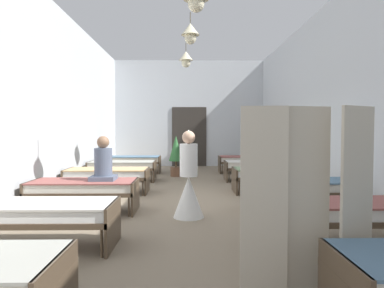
{
  "coord_description": "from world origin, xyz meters",
  "views": [
    {
      "loc": [
        -0.1,
        -7.22,
        1.49
      ],
      "look_at": [
        0.0,
        -0.63,
        1.22
      ],
      "focal_mm": 32.62,
      "sensor_mm": 36.0,
      "label": 1
    }
  ],
  "objects_px": {
    "bed_left_row_1": "(39,213)",
    "bed_right_row_1": "(348,212)",
    "patient_seated_primary": "(103,164)",
    "privacy_screen": "(310,200)",
    "bed_left_row_3": "(108,174)",
    "bed_right_row_4": "(257,166)",
    "bed_right_row_3": "(274,174)",
    "nurse_near_aisle": "(189,186)",
    "bed_right_row_2": "(300,187)",
    "bed_left_row_2": "(84,188)",
    "bed_right_row_5": "(246,160)",
    "potted_plant": "(176,152)",
    "bed_left_row_4": "(122,166)",
    "bed_left_row_5": "(133,160)"
  },
  "relations": [
    {
      "from": "bed_right_row_2",
      "to": "bed_right_row_3",
      "type": "height_order",
      "value": "same"
    },
    {
      "from": "bed_left_row_2",
      "to": "bed_right_row_4",
      "type": "height_order",
      "value": "same"
    },
    {
      "from": "bed_left_row_1",
      "to": "bed_right_row_2",
      "type": "distance_m",
      "value": 4.36
    },
    {
      "from": "patient_seated_primary",
      "to": "privacy_screen",
      "type": "xyz_separation_m",
      "value": [
        2.62,
        -3.2,
        -0.02
      ]
    },
    {
      "from": "bed_left_row_2",
      "to": "bed_left_row_3",
      "type": "bearing_deg",
      "value": 90.0
    },
    {
      "from": "potted_plant",
      "to": "bed_right_row_4",
      "type": "bearing_deg",
      "value": -22.55
    },
    {
      "from": "bed_right_row_4",
      "to": "patient_seated_primary",
      "type": "bearing_deg",
      "value": -133.48
    },
    {
      "from": "bed_right_row_3",
      "to": "nurse_near_aisle",
      "type": "relative_size",
      "value": 1.28
    },
    {
      "from": "bed_right_row_1",
      "to": "bed_right_row_4",
      "type": "relative_size",
      "value": 1.0
    },
    {
      "from": "bed_left_row_3",
      "to": "bed_right_row_2",
      "type": "bearing_deg",
      "value": -25.85
    },
    {
      "from": "bed_left_row_1",
      "to": "bed_left_row_2",
      "type": "height_order",
      "value": "same"
    },
    {
      "from": "bed_left_row_2",
      "to": "bed_right_row_5",
      "type": "relative_size",
      "value": 1.0
    },
    {
      "from": "bed_left_row_3",
      "to": "nurse_near_aisle",
      "type": "relative_size",
      "value": 1.28
    },
    {
      "from": "potted_plant",
      "to": "bed_left_row_4",
      "type": "bearing_deg",
      "value": -146.68
    },
    {
      "from": "bed_right_row_3",
      "to": "bed_right_row_4",
      "type": "relative_size",
      "value": 1.0
    },
    {
      "from": "bed_left_row_5",
      "to": "privacy_screen",
      "type": "distance_m",
      "value": 9.36
    },
    {
      "from": "bed_left_row_2",
      "to": "bed_right_row_4",
      "type": "distance_m",
      "value": 5.46
    },
    {
      "from": "bed_right_row_1",
      "to": "bed_right_row_4",
      "type": "bearing_deg",
      "value": 90.0
    },
    {
      "from": "bed_right_row_1",
      "to": "bed_right_row_3",
      "type": "bearing_deg",
      "value": 90.0
    },
    {
      "from": "bed_right_row_4",
      "to": "privacy_screen",
      "type": "xyz_separation_m",
      "value": [
        -0.95,
        -6.96,
        0.41
      ]
    },
    {
      "from": "bed_right_row_4",
      "to": "nurse_near_aisle",
      "type": "relative_size",
      "value": 1.28
    },
    {
      "from": "bed_left_row_2",
      "to": "potted_plant",
      "type": "bearing_deg",
      "value": 72.44
    },
    {
      "from": "bed_left_row_2",
      "to": "bed_right_row_4",
      "type": "xyz_separation_m",
      "value": [
        3.92,
        3.8,
        0.0
      ]
    },
    {
      "from": "bed_right_row_4",
      "to": "patient_seated_primary",
      "type": "height_order",
      "value": "patient_seated_primary"
    },
    {
      "from": "bed_right_row_5",
      "to": "nurse_near_aisle",
      "type": "height_order",
      "value": "nurse_near_aisle"
    },
    {
      "from": "bed_left_row_3",
      "to": "bed_right_row_3",
      "type": "xyz_separation_m",
      "value": [
        3.92,
        0.0,
        0.0
      ]
    },
    {
      "from": "bed_left_row_3",
      "to": "bed_left_row_5",
      "type": "bearing_deg",
      "value": 90.0
    },
    {
      "from": "bed_right_row_1",
      "to": "nurse_near_aisle",
      "type": "bearing_deg",
      "value": 143.71
    },
    {
      "from": "bed_right_row_2",
      "to": "bed_right_row_4",
      "type": "bearing_deg",
      "value": 90.0
    },
    {
      "from": "patient_seated_primary",
      "to": "bed_left_row_2",
      "type": "bearing_deg",
      "value": -174.55
    },
    {
      "from": "bed_left_row_1",
      "to": "bed_right_row_2",
      "type": "relative_size",
      "value": 1.0
    },
    {
      "from": "bed_right_row_3",
      "to": "patient_seated_primary",
      "type": "bearing_deg",
      "value": -152.41
    },
    {
      "from": "bed_right_row_1",
      "to": "bed_right_row_5",
      "type": "relative_size",
      "value": 1.0
    },
    {
      "from": "bed_left_row_4",
      "to": "potted_plant",
      "type": "bearing_deg",
      "value": 33.32
    },
    {
      "from": "bed_right_row_5",
      "to": "nurse_near_aisle",
      "type": "distance_m",
      "value": 6.44
    },
    {
      "from": "bed_left_row_3",
      "to": "bed_right_row_4",
      "type": "xyz_separation_m",
      "value": [
        3.92,
        1.9,
        0.0
      ]
    },
    {
      "from": "bed_left_row_5",
      "to": "bed_right_row_1",
      "type": "bearing_deg",
      "value": -62.71
    },
    {
      "from": "bed_right_row_2",
      "to": "bed_right_row_3",
      "type": "xyz_separation_m",
      "value": [
        0.0,
        1.9,
        0.0
      ]
    },
    {
      "from": "bed_left_row_4",
      "to": "bed_left_row_5",
      "type": "relative_size",
      "value": 1.0
    },
    {
      "from": "bed_right_row_2",
      "to": "bed_left_row_4",
      "type": "distance_m",
      "value": 5.46
    },
    {
      "from": "patient_seated_primary",
      "to": "potted_plant",
      "type": "distance_m",
      "value": 4.91
    },
    {
      "from": "bed_right_row_5",
      "to": "nurse_near_aisle",
      "type": "xyz_separation_m",
      "value": [
        -2.03,
        -6.11,
        0.09
      ]
    },
    {
      "from": "nurse_near_aisle",
      "to": "patient_seated_primary",
      "type": "height_order",
      "value": "nurse_near_aisle"
    },
    {
      "from": "patient_seated_primary",
      "to": "bed_right_row_4",
      "type": "bearing_deg",
      "value": 46.52
    },
    {
      "from": "bed_left_row_1",
      "to": "bed_right_row_1",
      "type": "relative_size",
      "value": 1.0
    },
    {
      "from": "bed_left_row_3",
      "to": "bed_right_row_5",
      "type": "relative_size",
      "value": 1.0
    },
    {
      "from": "bed_left_row_3",
      "to": "bed_right_row_3",
      "type": "relative_size",
      "value": 1.0
    },
    {
      "from": "bed_left_row_1",
      "to": "bed_right_row_1",
      "type": "height_order",
      "value": "same"
    },
    {
      "from": "nurse_near_aisle",
      "to": "privacy_screen",
      "type": "relative_size",
      "value": 0.87
    },
    {
      "from": "bed_right_row_3",
      "to": "bed_right_row_5",
      "type": "relative_size",
      "value": 1.0
    }
  ]
}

